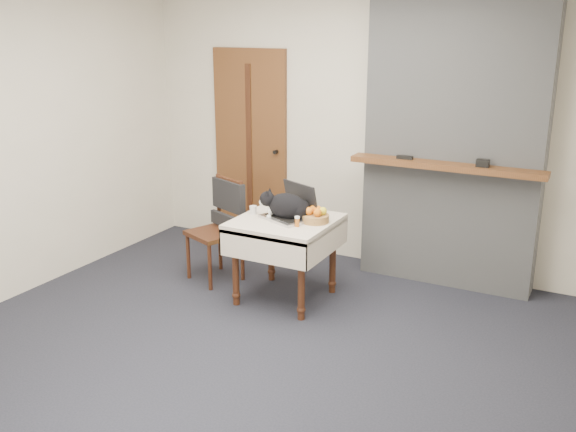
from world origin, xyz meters
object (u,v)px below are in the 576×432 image
cat (288,207)px  fruit_basket (315,216)px  chair (223,215)px  side_table (285,232)px  door (251,148)px  laptop (292,210)px  pill_bottle (297,221)px  cream_jar (253,210)px

cat → fruit_basket: size_ratio=2.36×
chair → fruit_basket: bearing=15.0°
side_table → fruit_basket: size_ratio=3.51×
door → cat: bearing=-47.8°
laptop → chair: size_ratio=0.53×
fruit_basket → door: bearing=138.8°
side_table → door: bearing=131.3°
side_table → fruit_basket: bearing=10.9°
pill_bottle → chair: size_ratio=0.09×
pill_bottle → cream_jar: bearing=164.2°
fruit_basket → chair: chair is taller
laptop → pill_bottle: (0.14, -0.18, -0.03)m
door → laptop: door is taller
side_table → pill_bottle: 0.27m
cream_jar → pill_bottle: size_ratio=0.84×
side_table → fruit_basket: (0.25, 0.05, 0.16)m
cat → pill_bottle: (0.15, -0.14, -0.06)m
fruit_basket → chair: 0.99m
cream_jar → pill_bottle: pill_bottle is taller
door → cat: (1.04, -1.15, -0.19)m
cat → fruit_basket: cat is taller
side_table → cat: cat is taller
cat → door: bearing=120.3°
laptop → door: bearing=157.3°
pill_bottle → fruit_basket: 0.19m
cream_jar → chair: 0.47m
cat → laptop: bearing=65.2°
cat → pill_bottle: bearing=-54.3°
side_table → fruit_basket: 0.30m
cat → cream_jar: bearing=168.0°
door → pill_bottle: door is taller
laptop → cat: size_ratio=0.93×
door → fruit_basket: (1.27, -1.11, -0.25)m
cream_jar → fruit_basket: (0.56, 0.04, 0.02)m
cat → fruit_basket: 0.24m
cream_jar → door: bearing=121.6°
cat → cream_jar: size_ratio=7.52×
pill_bottle → fruit_basket: fruit_basket is taller
door → side_table: bearing=-48.7°
laptop → side_table: bearing=-99.9°
pill_bottle → cat: bearing=137.6°
door → pill_bottle: 1.77m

